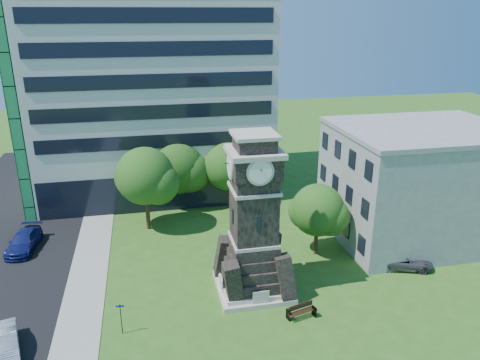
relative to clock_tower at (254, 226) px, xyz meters
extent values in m
plane|color=#2E5B1A|center=(-3.00, -2.00, -5.28)|extent=(160.00, 160.00, 0.00)
cube|color=gray|center=(-12.50, 3.00, -5.25)|extent=(3.00, 70.00, 0.06)
cube|color=beige|center=(0.00, 0.00, -5.08)|extent=(5.40, 5.40, 0.40)
cube|color=beige|center=(0.00, 0.00, -4.73)|extent=(4.80, 4.80, 0.30)
cube|color=black|center=(0.00, 0.00, 1.92)|extent=(3.00, 3.00, 6.40)
cube|color=beige|center=(0.00, 0.00, -1.08)|extent=(3.25, 3.25, 0.25)
cube|color=beige|center=(0.00, 0.00, 2.92)|extent=(3.25, 3.25, 0.25)
cube|color=black|center=(0.00, -1.52, 0.92)|extent=(0.35, 0.08, 1.10)
cube|color=black|center=(0.00, 0.00, 4.72)|extent=(3.30, 3.30, 1.60)
cube|color=beige|center=(0.00, 0.00, 5.62)|extent=(3.70, 3.70, 0.35)
cylinder|color=white|center=(0.00, -1.77, 4.72)|extent=(1.56, 0.06, 1.56)
cylinder|color=white|center=(-1.77, 0.00, 4.72)|extent=(0.06, 1.56, 1.56)
cube|color=black|center=(0.00, 0.00, 6.22)|extent=(2.60, 2.60, 0.90)
cube|color=beige|center=(0.00, 0.00, 6.82)|extent=(3.00, 3.00, 0.25)
cube|color=silver|center=(-6.00, 24.00, 8.72)|extent=(25.00, 15.00, 28.00)
cube|color=black|center=(-6.00, 16.80, -3.28)|extent=(24.50, 0.80, 4.00)
cube|color=#9B9DA1|center=(17.00, 6.00, -0.28)|extent=(15.00, 12.00, 10.00)
cube|color=#9B9DA1|center=(17.00, 6.00, 4.92)|extent=(15.20, 12.20, 0.40)
imported|color=#AAACB2|center=(-16.57, -4.00, -4.51)|extent=(2.83, 4.92, 1.53)
imported|color=navy|center=(-18.40, 10.39, -4.52)|extent=(2.71, 5.47, 1.53)
imported|color=#48494D|center=(12.87, 0.54, -4.64)|extent=(5.00, 3.39, 1.27)
cube|color=black|center=(1.49, -4.16, -4.89)|extent=(0.07, 0.50, 0.77)
cube|color=black|center=(3.36, -4.16, -4.89)|extent=(0.07, 0.50, 0.77)
cube|color=#362212|center=(2.43, -4.16, -4.78)|extent=(1.99, 0.53, 0.04)
cube|color=#362212|center=(2.43, -3.92, -4.47)|extent=(1.99, 0.04, 0.44)
cylinder|color=black|center=(-9.60, -3.33, -4.16)|extent=(0.05, 0.05, 2.24)
cube|color=navy|center=(-9.60, -3.33, -3.18)|extent=(0.54, 0.04, 0.13)
cylinder|color=#332114|center=(-7.51, 12.38, -3.70)|extent=(0.39, 0.39, 3.16)
sphere|color=#1F5619|center=(-7.51, 12.38, 0.16)|extent=(5.47, 5.47, 5.47)
sphere|color=#1F5619|center=(-6.41, 11.83, -0.46)|extent=(4.10, 4.10, 4.10)
sphere|color=#1F5619|center=(-8.46, 13.07, -0.19)|extent=(3.83, 3.83, 3.83)
cylinder|color=#332114|center=(-4.15, 17.81, -3.97)|extent=(0.40, 0.40, 2.63)
sphere|color=#225318|center=(-4.15, 17.81, -0.75)|extent=(6.19, 6.19, 6.19)
sphere|color=#225318|center=(-2.91, 17.19, -1.26)|extent=(4.64, 4.64, 4.64)
sphere|color=#225318|center=(-5.23, 18.59, -1.04)|extent=(4.33, 4.33, 4.33)
cylinder|color=#332114|center=(1.11, 16.57, -3.97)|extent=(0.39, 0.39, 2.63)
sphere|color=#265719|center=(1.11, 16.57, -0.76)|extent=(5.23, 5.23, 5.23)
sphere|color=#265719|center=(2.15, 16.05, -1.27)|extent=(3.92, 3.92, 3.92)
sphere|color=#265719|center=(0.19, 17.23, -1.05)|extent=(3.66, 3.66, 3.66)
cylinder|color=#332114|center=(6.62, 4.31, -4.08)|extent=(0.34, 0.34, 2.40)
sphere|color=#2D6A1F|center=(6.62, 4.31, -1.14)|extent=(4.50, 4.50, 4.50)
sphere|color=#2D6A1F|center=(7.52, 3.86, -1.61)|extent=(3.37, 3.37, 3.37)
sphere|color=#2D6A1F|center=(5.83, 4.88, -1.41)|extent=(3.15, 3.15, 3.15)
camera|label=1|loc=(-7.27, -29.83, 14.65)|focal=35.00mm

